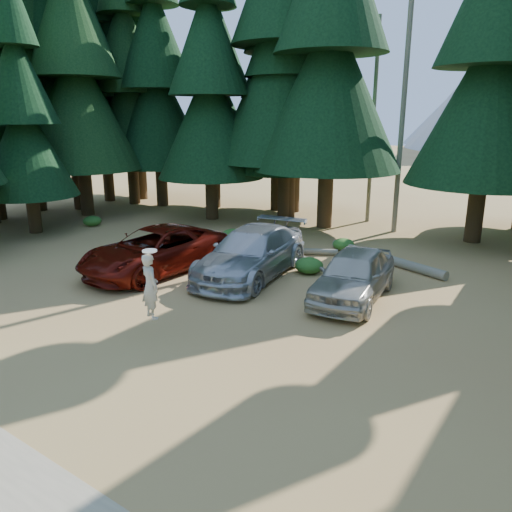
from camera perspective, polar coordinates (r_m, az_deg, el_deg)
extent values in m
plane|color=#A87947|center=(13.41, -10.23, -8.36)|extent=(160.00, 160.00, 0.00)
cylinder|color=#726E5B|center=(24.35, 16.53, 16.60)|extent=(0.24, 0.24, 12.00)
cylinder|color=#726E5B|center=(26.46, 13.24, 14.55)|extent=(0.20, 0.20, 10.00)
cone|color=#97999F|center=(104.93, 27.09, 16.78)|extent=(36.00, 36.00, 20.00)
imported|color=#5D0F08|center=(18.07, -11.42, 0.65)|extent=(2.89, 5.81, 1.58)
imported|color=#ADAFB5|center=(17.22, -0.52, 0.35)|extent=(3.21, 6.02, 1.66)
imported|color=#BBB5A6|center=(15.39, 11.11, -2.12)|extent=(2.47, 4.73, 1.54)
imported|color=beige|center=(12.68, -12.00, -3.39)|extent=(0.71, 0.58, 1.68)
cylinder|color=white|center=(12.45, -12.07, 0.58)|extent=(0.36, 0.36, 0.04)
cylinder|color=#726E5B|center=(20.16, 4.23, 0.56)|extent=(3.26, 1.96, 0.26)
cylinder|color=#726E5B|center=(19.66, 3.14, 0.20)|extent=(3.18, 0.80, 0.26)
cylinder|color=#726E5B|center=(19.56, 14.48, -0.26)|extent=(5.16, 2.12, 0.34)
ellipsoid|color=#2A611D|center=(21.96, -2.59, 2.34)|extent=(1.08, 1.08, 0.60)
ellipsoid|color=#2A611D|center=(21.90, -3.54, 2.01)|extent=(0.71, 0.71, 0.39)
ellipsoid|color=#2A611D|center=(20.34, -1.82, 1.10)|extent=(0.91, 0.91, 0.50)
ellipsoid|color=#2A611D|center=(21.01, 9.98, 1.33)|extent=(0.89, 0.89, 0.49)
ellipsoid|color=#2A611D|center=(17.80, 6.08, -1.08)|extent=(1.00, 1.00, 0.55)
ellipsoid|color=#2A611D|center=(26.55, -18.21, 3.83)|extent=(0.91, 0.91, 0.50)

